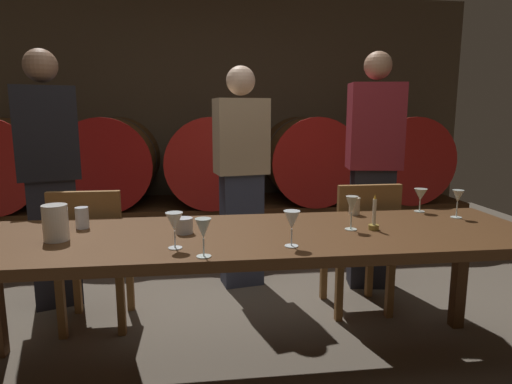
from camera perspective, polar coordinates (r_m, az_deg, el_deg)
The scene contains 25 objects.
ground_plane at distance 2.46m, azimuth -3.98°, elevation -22.14°, with size 7.74×7.74×0.00m, color brown.
back_wall at distance 5.19m, azimuth -6.16°, elevation 9.94°, with size 5.95×0.24×2.58m, color brown.
barrel_shelf at distance 4.77m, azimuth -5.78°, elevation -3.45°, with size 5.36×0.90×0.38m, color #4C2D16.
wine_barrel_far_left at distance 5.03m, azimuth -29.32°, elevation 3.33°, with size 0.90×0.94×0.90m.
wine_barrel_left at distance 4.75m, azimuth -18.09°, elevation 3.80°, with size 0.90×0.94×0.90m.
wine_barrel_center at distance 4.66m, azimuth -5.95°, elevation 4.14°, with size 0.90×0.94×0.90m.
wine_barrel_right at distance 4.80m, azimuth 6.57°, elevation 4.30°, with size 0.90×0.94×0.90m.
wine_barrel_far_right at distance 5.13m, azimuth 17.55°, elevation 4.27°, with size 0.90×0.94×0.90m.
dining_table at distance 2.16m, azimuth -1.00°, elevation -6.98°, with size 2.83×0.79×0.74m.
chair_left at distance 2.84m, azimuth -20.46°, elevation -7.35°, with size 0.40×0.40×0.88m.
chair_right at distance 2.96m, azimuth 13.44°, elevation -6.25°, with size 0.40×0.40×0.88m.
guest_left at distance 3.24m, azimuth -25.13°, elevation 1.61°, with size 0.44×0.35×1.72m.
guest_center at distance 3.31m, azimuth -1.92°, elevation 2.09°, with size 0.42×0.31×1.65m.
guest_right at distance 3.38m, azimuth 14.91°, elevation 2.76°, with size 0.41×0.30×1.74m.
candle_center at distance 2.26m, azimuth 15.02°, elevation -3.57°, with size 0.05×0.05×0.18m.
pitcher at distance 2.19m, azimuth -24.52°, elevation -3.64°, with size 0.11×0.11×0.16m.
wine_glass_far_left at distance 1.90m, azimuth -10.52°, elevation -3.93°, with size 0.07×0.07×0.16m.
wine_glass_left at distance 1.78m, azimuth -6.84°, elevation -4.88°, with size 0.07×0.07×0.16m.
wine_glass_center_left at distance 1.90m, azimuth 4.65°, elevation -3.75°, with size 0.07×0.07×0.16m.
wine_glass_center_right at distance 2.22m, azimuth 12.28°, elevation -1.74°, with size 0.06×0.06×0.17m.
wine_glass_right at distance 2.74m, azimuth 20.51°, elevation -0.40°, with size 0.08×0.08×0.14m.
wine_glass_far_right at distance 2.66m, azimuth 24.66°, elevation -0.65°, with size 0.06×0.06×0.16m.
cup_left at distance 2.38m, azimuth -21.59°, elevation -3.12°, with size 0.06×0.06×0.11m, color silver.
cup_center at distance 2.15m, azimuth -9.29°, elevation -4.31°, with size 0.08×0.08×0.08m, color silver.
cup_right at distance 2.57m, azimuth 12.63°, elevation -1.80°, with size 0.06×0.06×0.10m, color beige.
Camera 1 is at (-0.10, -2.07, 1.31)m, focal length 30.91 mm.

